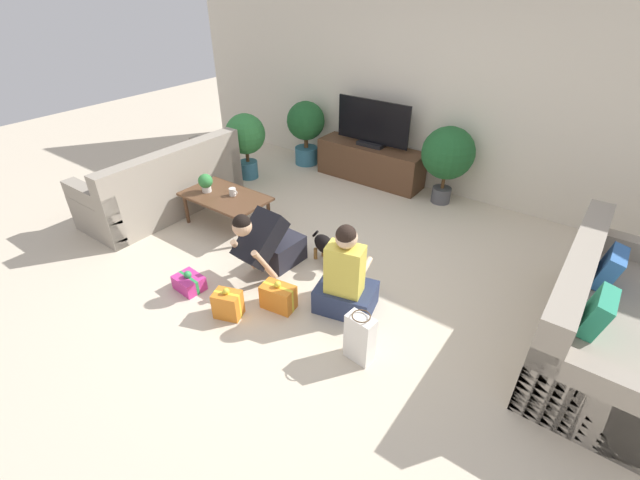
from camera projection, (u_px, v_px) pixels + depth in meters
name	position (u px, v px, depth m)	size (l,w,h in m)	color
ground_plane	(317.00, 274.00, 4.40)	(16.00, 16.00, 0.00)	beige
wall_back	(438.00, 94.00, 5.49)	(8.40, 0.06, 2.60)	beige
sofa_left	(165.00, 187.00, 5.45)	(0.85, 1.98, 0.87)	gray
sofa_right	(601.00, 321.00, 3.38)	(0.85, 1.98, 0.87)	gray
coffee_table	(225.00, 199.00, 5.05)	(1.03, 0.61, 0.41)	brown
tv_console	(370.00, 163.00, 6.24)	(1.58, 0.45, 0.53)	brown
tv	(373.00, 126.00, 5.94)	(1.12, 0.20, 0.64)	black
potted_plant_corner_left	(246.00, 137.00, 6.12)	(0.57, 0.57, 0.95)	#336B84
potted_plant_back_right	(448.00, 155.00, 5.42)	(0.67, 0.67, 1.02)	#4C4C51
potted_plant_back_left	(306.00, 126.00, 6.59)	(0.58, 0.58, 0.98)	#336B84
person_kneeling	(268.00, 243.00, 4.26)	(0.36, 0.83, 0.80)	#23232D
person_sitting	(346.00, 281.00, 3.79)	(0.60, 0.56, 0.91)	#283351
dog	(327.00, 246.00, 4.44)	(0.48, 0.28, 0.34)	black
gift_box_a	(278.00, 297.00, 3.92)	(0.33, 0.23, 0.30)	orange
gift_box_b	(228.00, 304.00, 3.82)	(0.28, 0.24, 0.31)	orange
gift_box_c	(189.00, 282.00, 4.17)	(0.29, 0.24, 0.21)	#CC3389
gift_bag_a	(360.00, 338.00, 3.35)	(0.24, 0.16, 0.45)	white
mug	(233.00, 192.00, 5.01)	(0.12, 0.08, 0.09)	silver
tabletop_plant	(206.00, 182.00, 5.05)	(0.17, 0.17, 0.22)	beige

